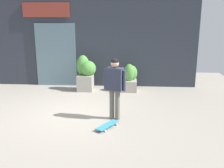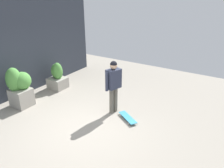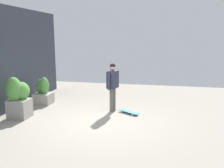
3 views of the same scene
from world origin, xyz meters
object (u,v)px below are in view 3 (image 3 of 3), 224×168
Objects in this scene: skateboarder at (113,82)px; planter_box_right at (18,97)px; planter_box_left at (43,92)px; skateboard at (129,112)px.

skateboarder reaches higher than planter_box_right.
skateboarder is at bearing -98.13° from planter_box_left.
skateboard is at bearing -71.86° from planter_box_right.
planter_box_left is at bearing 0.81° from planter_box_right.
skateboarder is 1.61× the size of planter_box_left.
skateboard is 0.72× the size of planter_box_left.
skateboard is (-0.15, -0.58, -0.95)m from skateboarder.
skateboard is 0.57× the size of planter_box_right.
skateboard is 3.60m from planter_box_right.
planter_box_right is at bearing -179.19° from planter_box_left.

